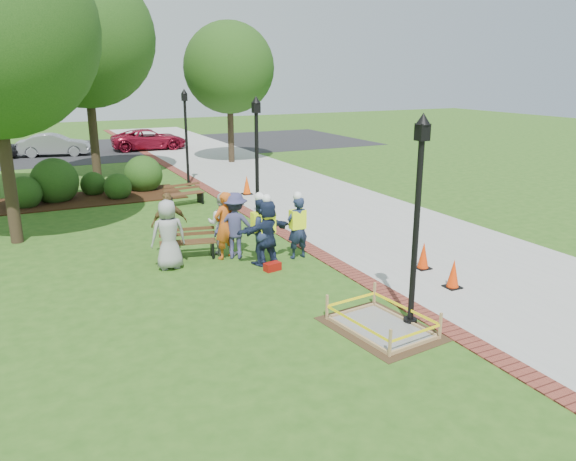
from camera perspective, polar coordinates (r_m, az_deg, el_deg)
name	(u,v)px	position (r m, az deg, el deg)	size (l,w,h in m)	color
ground	(291,285)	(13.68, 0.32, -5.53)	(100.00, 100.00, 0.00)	#285116
sidewalk	(292,190)	(24.43, 0.44, 4.14)	(6.00, 60.00, 0.02)	#9E9E99
brick_edging	(221,197)	(23.20, -6.78, 3.40)	(0.50, 60.00, 0.03)	maroon
mulch_bed	(94,198)	(24.08, -19.13, 3.10)	(7.00, 3.00, 0.05)	#381E0F
parking_lot	(110,149)	(39.14, -17.65, 7.86)	(36.00, 12.00, 0.01)	black
wet_concrete_pad	(381,318)	(11.51, 9.47, -8.78)	(1.96, 2.49, 0.55)	#47331E
bench_near	(188,249)	(15.72, -10.11, -1.88)	(1.60, 0.82, 0.82)	#523D1C
bench_far	(185,199)	(22.01, -10.42, 3.21)	(1.54, 0.71, 0.80)	brown
cone_front	(453,274)	(13.91, 16.45, -4.30)	(0.37, 0.37, 0.73)	black
cone_back	(423,256)	(15.03, 13.59, -2.56)	(0.37, 0.37, 0.73)	black
cone_far	(247,186)	(23.53, -4.21, 4.58)	(0.41, 0.41, 0.81)	black
toolbox	(272,267)	(14.59, -1.59, -3.69)	(0.43, 0.24, 0.21)	maroon
lamp_near	(418,206)	(11.17, 13.03, 2.45)	(0.28, 0.28, 4.26)	black
lamp_mid	(257,153)	(17.98, -3.19, 7.84)	(0.28, 0.28, 4.26)	black
lamp_far	(186,130)	(25.49, -10.32, 10.00)	(0.28, 0.28, 4.26)	black
tree_back	(85,38)	(27.99, -19.97, 17.93)	(6.23, 6.23, 9.55)	#3D2D1E
tree_right	(229,68)	(31.87, -6.01, 16.11)	(4.93, 4.93, 7.63)	#3D2D1E
shrub_a	(26,207)	(23.57, -25.05, 2.16)	(1.29, 1.29, 1.29)	#183F12
shrub_b	(57,201)	(24.23, -22.43, 2.80)	(1.85, 1.85, 1.85)	#183F12
shrub_c	(119,198)	(23.86, -16.82, 3.14)	(1.11, 1.11, 1.11)	#183F12
shrub_d	(144,190)	(25.20, -14.39, 3.97)	(1.63, 1.63, 1.63)	#183F12
shrub_e	(94,195)	(24.92, -19.09, 3.46)	(1.03, 1.03, 1.03)	#183F12
casual_person_a	(168,235)	(14.83, -12.06, -0.42)	(0.59, 0.38, 1.84)	gray
casual_person_b	(225,226)	(15.40, -6.44, 0.50)	(0.69, 0.57, 1.87)	#BE5116
casual_person_c	(223,224)	(15.76, -6.66, 0.65)	(0.67, 0.62, 1.76)	silver
casual_person_d	(169,223)	(16.10, -11.97, 0.72)	(0.58, 0.40, 1.75)	brown
casual_person_e	(235,226)	(15.41, -5.38, 0.49)	(0.70, 0.61, 1.84)	#35345C
hivis_worker_a	(267,230)	(14.83, -2.15, 0.05)	(0.63, 0.47, 1.92)	#1C2949
hivis_worker_b	(298,226)	(15.32, 0.97, 0.51)	(0.58, 0.41, 1.88)	#161F39
hivis_worker_c	(260,229)	(14.91, -2.89, 0.19)	(0.61, 0.42, 1.95)	#1D244B
parked_car_b	(56,156)	(37.30, -22.53, 7.02)	(4.46, 1.94, 1.46)	gray
parked_car_c	(150,150)	(38.40, -13.85, 7.99)	(4.46, 1.94, 1.45)	maroon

